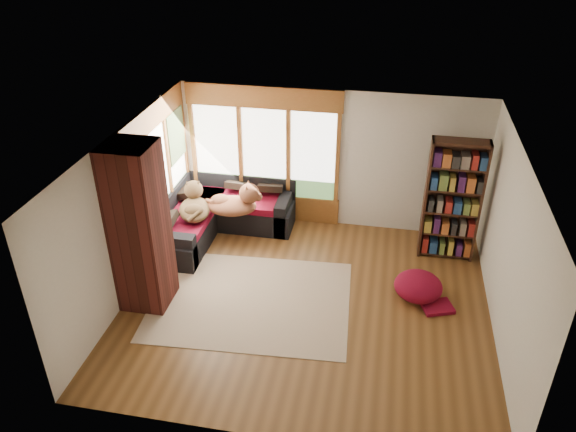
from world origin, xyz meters
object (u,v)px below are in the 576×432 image
at_px(brick_chimney, 139,228).
at_px(bookshelf, 452,201).
at_px(dog_tan, 236,202).
at_px(dog_brindle, 194,205).
at_px(sectional_sofa, 216,219).
at_px(area_rug, 251,300).
at_px(pouf, 418,286).

relative_size(brick_chimney, bookshelf, 1.22).
bearing_deg(dog_tan, dog_brindle, -173.35).
relative_size(sectional_sofa, dog_brindle, 2.29).
bearing_deg(sectional_sofa, brick_chimney, -106.55).
xyz_separation_m(brick_chimney, dog_tan, (0.89, 1.89, -0.51)).
bearing_deg(area_rug, brick_chimney, -170.27).
bearing_deg(bookshelf, brick_chimney, -154.96).
xyz_separation_m(area_rug, dog_tan, (-0.66, 1.62, 0.79)).
bearing_deg(dog_brindle, pouf, -121.16).
distance_m(brick_chimney, dog_brindle, 1.80).
bearing_deg(sectional_sofa, bookshelf, -3.23).
height_order(brick_chimney, dog_brindle, brick_chimney).
relative_size(area_rug, dog_brindle, 3.15).
xyz_separation_m(sectional_sofa, dog_tan, (0.45, -0.16, 0.49)).
relative_size(bookshelf, dog_brindle, 2.22).
xyz_separation_m(brick_chimney, pouf, (4.07, 0.84, -1.09)).
distance_m(sectional_sofa, dog_brindle, 0.63).
distance_m(sectional_sofa, area_rug, 2.12).
height_order(sectional_sofa, bookshelf, bookshelf).
xyz_separation_m(sectional_sofa, dog_brindle, (-0.25, -0.34, 0.47)).
relative_size(sectional_sofa, dog_tan, 2.23).
relative_size(brick_chimney, sectional_sofa, 1.18).
distance_m(sectional_sofa, pouf, 3.82).
bearing_deg(sectional_sofa, dog_tan, -24.13).
bearing_deg(brick_chimney, pouf, 11.66).
height_order(sectional_sofa, dog_tan, dog_tan).
xyz_separation_m(brick_chimney, sectional_sofa, (0.45, 2.05, -1.00)).
xyz_separation_m(bookshelf, dog_tan, (-3.65, -0.23, -0.28)).
xyz_separation_m(sectional_sofa, area_rug, (1.10, -1.78, -0.30)).
xyz_separation_m(dog_tan, dog_brindle, (-0.70, -0.18, -0.02)).
bearing_deg(bookshelf, sectional_sofa, -178.98).
bearing_deg(brick_chimney, area_rug, 9.73).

